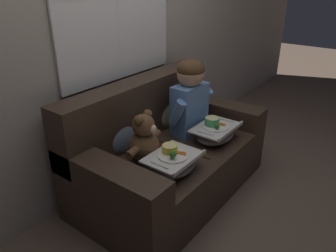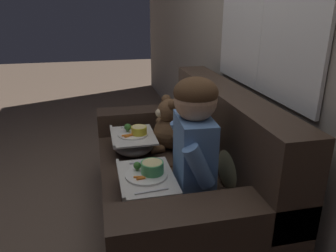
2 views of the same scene
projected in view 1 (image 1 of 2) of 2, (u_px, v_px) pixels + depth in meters
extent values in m
plane|color=brown|center=(172.00, 189.00, 2.83)|extent=(14.00, 14.00, 0.00)
cube|color=#A89E8E|center=(115.00, 28.00, 2.59)|extent=(8.00, 0.05, 2.60)
cube|color=#38281E|center=(172.00, 168.00, 2.74)|extent=(1.63, 0.92, 0.43)
cube|color=#38281E|center=(139.00, 108.00, 2.73)|extent=(1.63, 0.22, 0.49)
cube|color=#38281E|center=(108.00, 176.00, 2.10)|extent=(0.22, 0.92, 0.18)
cube|color=#38281E|center=(216.00, 110.00, 3.12)|extent=(0.22, 0.92, 0.18)
cube|color=black|center=(175.00, 146.00, 2.64)|extent=(0.01, 0.66, 0.01)
ellipsoid|color=tan|center=(167.00, 108.00, 2.94)|extent=(0.35, 0.17, 0.36)
ellipsoid|color=slate|center=(121.00, 132.00, 2.51)|extent=(0.34, 0.16, 0.35)
cube|color=#5B84BC|center=(189.00, 109.00, 2.79)|extent=(0.33, 0.20, 0.43)
sphere|color=tan|center=(190.00, 74.00, 2.66)|extent=(0.22, 0.22, 0.22)
ellipsoid|color=#4C331E|center=(191.00, 69.00, 2.64)|extent=(0.23, 0.23, 0.16)
cylinder|color=#5B84BC|center=(177.00, 112.00, 2.64)|extent=(0.10, 0.18, 0.24)
cylinder|color=#5B84BC|center=(204.00, 100.00, 2.90)|extent=(0.10, 0.18, 0.24)
sphere|color=brown|center=(144.00, 146.00, 2.41)|extent=(0.23, 0.23, 0.23)
sphere|color=brown|center=(143.00, 125.00, 2.33)|extent=(0.17, 0.17, 0.17)
sphere|color=brown|center=(139.00, 120.00, 2.26)|extent=(0.07, 0.07, 0.07)
sphere|color=brown|center=(148.00, 114.00, 2.35)|extent=(0.07, 0.07, 0.07)
sphere|color=beige|center=(152.00, 129.00, 2.31)|extent=(0.06, 0.06, 0.06)
sphere|color=black|center=(154.00, 128.00, 2.30)|extent=(0.02, 0.02, 0.02)
cylinder|color=brown|center=(133.00, 152.00, 2.28)|extent=(0.12, 0.08, 0.06)
cylinder|color=brown|center=(154.00, 135.00, 2.51)|extent=(0.12, 0.08, 0.06)
cylinder|color=brown|center=(155.00, 163.00, 2.35)|extent=(0.08, 0.11, 0.06)
cylinder|color=brown|center=(161.00, 157.00, 2.43)|extent=(0.08, 0.11, 0.06)
ellipsoid|color=slate|center=(215.00, 134.00, 2.72)|extent=(0.40, 0.28, 0.11)
cube|color=beige|center=(216.00, 127.00, 2.69)|extent=(0.42, 0.29, 0.01)
cube|color=beige|center=(231.00, 130.00, 2.61)|extent=(0.42, 0.02, 0.02)
cylinder|color=white|center=(216.00, 126.00, 2.69)|extent=(0.23, 0.23, 0.01)
cylinder|color=#4CAD60|center=(212.00, 121.00, 2.69)|extent=(0.12, 0.12, 0.06)
cylinder|color=#E5D189|center=(212.00, 118.00, 2.67)|extent=(0.11, 0.11, 0.01)
sphere|color=#38702D|center=(217.00, 126.00, 2.61)|extent=(0.04, 0.04, 0.04)
cylinder|color=#7A9E56|center=(217.00, 128.00, 2.62)|extent=(0.02, 0.02, 0.02)
cylinder|color=orange|center=(223.00, 125.00, 2.68)|extent=(0.02, 0.05, 0.01)
cylinder|color=orange|center=(223.00, 124.00, 2.70)|extent=(0.02, 0.05, 0.01)
cube|color=silver|center=(205.00, 133.00, 2.57)|extent=(0.03, 0.14, 0.01)
cube|color=silver|center=(225.00, 120.00, 2.81)|extent=(0.02, 0.17, 0.01)
ellipsoid|color=slate|center=(173.00, 165.00, 2.29)|extent=(0.37, 0.29, 0.11)
cube|color=beige|center=(173.00, 157.00, 2.26)|extent=(0.38, 0.30, 0.01)
cube|color=beige|center=(190.00, 162.00, 2.18)|extent=(0.38, 0.02, 0.02)
cylinder|color=white|center=(173.00, 155.00, 2.26)|extent=(0.21, 0.21, 0.01)
cylinder|color=yellow|center=(170.00, 149.00, 2.28)|extent=(0.11, 0.11, 0.05)
cylinder|color=#E5D189|center=(170.00, 146.00, 2.27)|extent=(0.10, 0.10, 0.01)
sphere|color=#38702D|center=(173.00, 154.00, 2.19)|extent=(0.05, 0.05, 0.05)
cylinder|color=#7A9E56|center=(173.00, 157.00, 2.20)|extent=(0.02, 0.02, 0.02)
cylinder|color=orange|center=(181.00, 154.00, 2.25)|extent=(0.03, 0.08, 0.01)
cylinder|color=orange|center=(181.00, 152.00, 2.27)|extent=(0.04, 0.07, 0.01)
cube|color=silver|center=(159.00, 165.00, 2.15)|extent=(0.01, 0.14, 0.01)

